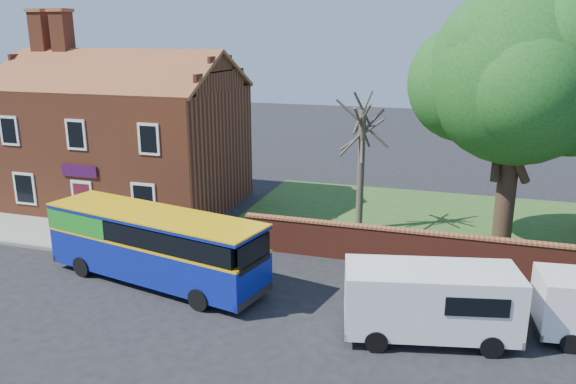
% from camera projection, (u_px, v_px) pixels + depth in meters
% --- Properties ---
extents(ground, '(120.00, 120.00, 0.00)m').
position_uv_depth(ground, '(120.00, 311.00, 19.52)').
color(ground, black).
rests_on(ground, ground).
extents(pavement, '(18.00, 3.50, 0.12)m').
position_uv_depth(pavement, '(62.00, 235.00, 26.81)').
color(pavement, gray).
rests_on(pavement, ground).
extents(kerb, '(18.00, 0.15, 0.14)m').
position_uv_depth(kerb, '(36.00, 247.00, 25.20)').
color(kerb, slate).
rests_on(kerb, ground).
extents(grass_strip, '(26.00, 12.00, 0.04)m').
position_uv_depth(grass_strip, '(499.00, 229.00, 27.71)').
color(grass_strip, '#426B28').
rests_on(grass_strip, ground).
extents(shop_building, '(12.30, 8.13, 10.50)m').
position_uv_depth(shop_building, '(125.00, 144.00, 31.19)').
color(shop_building, brown).
rests_on(shop_building, ground).
extents(boundary_wall, '(22.00, 0.38, 1.60)m').
position_uv_depth(boundary_wall, '(508.00, 258.00, 21.98)').
color(boundary_wall, maroon).
rests_on(boundary_wall, ground).
extents(bus, '(9.43, 4.18, 2.79)m').
position_uv_depth(bus, '(149.00, 242.00, 21.57)').
color(bus, navy).
rests_on(bus, ground).
extents(van_near, '(5.64, 3.21, 2.33)m').
position_uv_depth(van_near, '(431.00, 300.00, 17.47)').
color(van_near, white).
rests_on(van_near, ground).
extents(large_tree, '(9.34, 7.39, 11.39)m').
position_uv_depth(large_tree, '(520.00, 80.00, 23.00)').
color(large_tree, black).
rests_on(large_tree, ground).
extents(bare_tree, '(2.41, 2.87, 6.42)m').
position_uv_depth(bare_tree, '(361.00, 164.00, 26.84)').
color(bare_tree, '#4C4238').
rests_on(bare_tree, ground).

